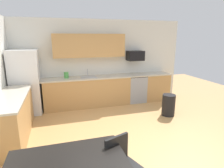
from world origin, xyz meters
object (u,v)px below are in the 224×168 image
Objects in this scene: refrigerator at (26,82)px; oven_range at (135,88)px; microwave at (135,56)px; chair_near_table at (122,163)px; kettle at (66,75)px; trash_bin at (168,105)px; dining_table at (68,167)px.

refrigerator reaches higher than oven_range.
microwave reaches higher than oven_range.
kettle is at bearing 97.56° from chair_near_table.
refrigerator is 9.10× the size of kettle.
microwave is at bearing 105.10° from trash_bin.
oven_range is 2.34m from kettle.
chair_near_table is at bearing -115.51° from microwave.
trash_bin is at bearing -74.90° from microwave.
dining_table is at bearing -76.05° from refrigerator.
kettle is at bearing -178.74° from microwave.
dining_table is 3.83m from kettle.
dining_table is at bearing -93.29° from kettle.
refrigerator reaches higher than microwave.
chair_near_table is at bearing 9.48° from dining_table.
microwave is 4.27m from chair_near_table.
microwave reaches higher than trash_bin.
refrigerator is 2.00× the size of oven_range.
microwave reaches higher than chair_near_table.
chair_near_table is (-1.78, -3.74, -1.05)m from microwave.
kettle is (1.13, 0.13, 0.11)m from refrigerator.
microwave is 0.39× the size of dining_table.
oven_range is at bearing -90.00° from microwave.
dining_table is 0.74m from chair_near_table.
kettle is (-0.49, 3.69, 0.52)m from chair_near_table.
kettle reaches higher than trash_bin.
chair_near_table is at bearing -116.11° from oven_range.
oven_range is 4.51m from dining_table.
microwave is at bearing 64.49° from chair_near_table.
oven_range is 4.05m from chair_near_table.
trash_bin is (3.81, -1.32, -0.61)m from refrigerator.
microwave is at bearing 1.26° from kettle.
refrigerator is 3.47m from microwave.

